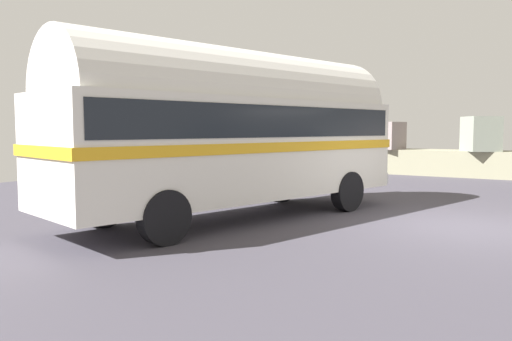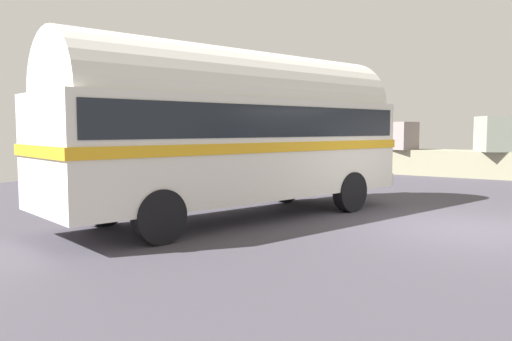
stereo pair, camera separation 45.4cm
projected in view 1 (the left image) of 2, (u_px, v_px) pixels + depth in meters
The scene contains 2 objects.
ground at pixel (461, 227), 10.26m from camera, with size 32.00×26.00×0.02m.
vintage_coach at pixel (236, 127), 11.08m from camera, with size 4.42×8.91×3.70m.
Camera 1 is at (1.93, -10.78, 2.00)m, focal length 35.55 mm.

